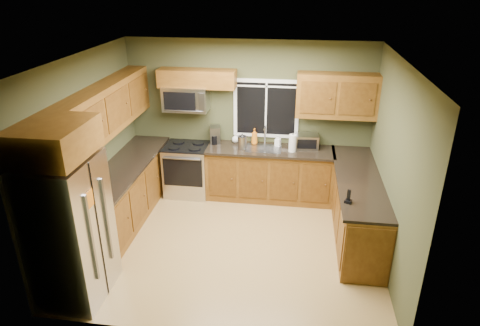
% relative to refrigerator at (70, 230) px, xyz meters
% --- Properties ---
extents(floor, '(4.20, 4.20, 0.00)m').
position_rel_refrigerator_xyz_m(floor, '(1.74, 1.30, -0.90)').
color(floor, '#9B7944').
rests_on(floor, ground).
extents(ceiling, '(4.20, 4.20, 0.00)m').
position_rel_refrigerator_xyz_m(ceiling, '(1.74, 1.30, 1.80)').
color(ceiling, white).
rests_on(ceiling, back_wall).
extents(back_wall, '(4.20, 0.00, 4.20)m').
position_rel_refrigerator_xyz_m(back_wall, '(1.74, 3.10, 0.45)').
color(back_wall, '#3E4225').
rests_on(back_wall, ground).
extents(front_wall, '(4.20, 0.00, 4.20)m').
position_rel_refrigerator_xyz_m(front_wall, '(1.74, -0.50, 0.45)').
color(front_wall, '#3E4225').
rests_on(front_wall, ground).
extents(left_wall, '(0.00, 3.60, 3.60)m').
position_rel_refrigerator_xyz_m(left_wall, '(-0.36, 1.30, 0.45)').
color(left_wall, '#3E4225').
rests_on(left_wall, ground).
extents(right_wall, '(0.00, 3.60, 3.60)m').
position_rel_refrigerator_xyz_m(right_wall, '(3.84, 1.30, 0.45)').
color(right_wall, '#3E4225').
rests_on(right_wall, ground).
extents(window, '(1.12, 0.03, 1.02)m').
position_rel_refrigerator_xyz_m(window, '(2.04, 3.08, 0.65)').
color(window, white).
rests_on(window, back_wall).
extents(base_cabinets_left, '(0.60, 2.65, 0.90)m').
position_rel_refrigerator_xyz_m(base_cabinets_left, '(-0.06, 1.78, -0.45)').
color(base_cabinets_left, brown).
rests_on(base_cabinets_left, ground).
extents(countertop_left, '(0.65, 2.65, 0.04)m').
position_rel_refrigerator_xyz_m(countertop_left, '(-0.04, 1.78, 0.02)').
color(countertop_left, black).
rests_on(countertop_left, base_cabinets_left).
extents(base_cabinets_back, '(2.17, 0.60, 0.90)m').
position_rel_refrigerator_xyz_m(base_cabinets_back, '(2.15, 2.80, -0.45)').
color(base_cabinets_back, brown).
rests_on(base_cabinets_back, ground).
extents(countertop_back, '(2.17, 0.65, 0.04)m').
position_rel_refrigerator_xyz_m(countertop_back, '(2.15, 2.78, 0.02)').
color(countertop_back, black).
rests_on(countertop_back, base_cabinets_back).
extents(base_cabinets_peninsula, '(0.60, 2.52, 0.90)m').
position_rel_refrigerator_xyz_m(base_cabinets_peninsula, '(3.54, 1.84, -0.45)').
color(base_cabinets_peninsula, brown).
rests_on(base_cabinets_peninsula, ground).
extents(countertop_peninsula, '(0.65, 2.50, 0.04)m').
position_rel_refrigerator_xyz_m(countertop_peninsula, '(3.51, 1.85, 0.02)').
color(countertop_peninsula, black).
rests_on(countertop_peninsula, base_cabinets_peninsula).
extents(upper_cabinets_left, '(0.33, 2.65, 0.72)m').
position_rel_refrigerator_xyz_m(upper_cabinets_left, '(-0.20, 1.78, 0.96)').
color(upper_cabinets_left, brown).
rests_on(upper_cabinets_left, left_wall).
extents(upper_cabinets_back_left, '(1.30, 0.33, 0.30)m').
position_rel_refrigerator_xyz_m(upper_cabinets_back_left, '(0.89, 2.94, 1.17)').
color(upper_cabinets_back_left, brown).
rests_on(upper_cabinets_back_left, back_wall).
extents(upper_cabinets_back_right, '(1.30, 0.33, 0.72)m').
position_rel_refrigerator_xyz_m(upper_cabinets_back_right, '(3.19, 2.94, 0.96)').
color(upper_cabinets_back_right, brown).
rests_on(upper_cabinets_back_right, back_wall).
extents(upper_cabinet_over_fridge, '(0.72, 0.90, 0.38)m').
position_rel_refrigerator_xyz_m(upper_cabinet_over_fridge, '(-0.00, 0.00, 1.13)').
color(upper_cabinet_over_fridge, brown).
rests_on(upper_cabinet_over_fridge, left_wall).
extents(refrigerator, '(0.74, 0.90, 1.80)m').
position_rel_refrigerator_xyz_m(refrigerator, '(0.00, 0.00, 0.00)').
color(refrigerator, '#B7B7BC').
rests_on(refrigerator, ground).
extents(range, '(0.76, 0.69, 0.94)m').
position_rel_refrigerator_xyz_m(range, '(0.69, 2.77, -0.43)').
color(range, '#B7B7BC').
rests_on(range, ground).
extents(microwave, '(0.76, 0.41, 0.42)m').
position_rel_refrigerator_xyz_m(microwave, '(0.69, 2.91, 0.83)').
color(microwave, '#B7B7BC').
rests_on(microwave, back_wall).
extents(sink, '(0.60, 0.42, 0.36)m').
position_rel_refrigerator_xyz_m(sink, '(2.04, 2.79, 0.05)').
color(sink, slate).
rests_on(sink, countertop_back).
extents(toaster_oven, '(0.40, 0.32, 0.24)m').
position_rel_refrigerator_xyz_m(toaster_oven, '(2.76, 2.92, 0.16)').
color(toaster_oven, '#B7B7BC').
rests_on(toaster_oven, countertop_back).
extents(coffee_maker, '(0.22, 0.27, 0.30)m').
position_rel_refrigerator_xyz_m(coffee_maker, '(1.17, 2.93, 0.18)').
color(coffee_maker, slate).
rests_on(coffee_maker, countertop_back).
extents(kettle, '(0.17, 0.17, 0.28)m').
position_rel_refrigerator_xyz_m(kettle, '(1.68, 2.72, 0.17)').
color(kettle, '#B7B7BC').
rests_on(kettle, countertop_back).
extents(paper_towel_roll, '(0.16, 0.16, 0.32)m').
position_rel_refrigerator_xyz_m(paper_towel_roll, '(2.52, 2.72, 0.19)').
color(paper_towel_roll, white).
rests_on(paper_towel_roll, countertop_back).
extents(soap_bottle_a, '(0.13, 0.13, 0.28)m').
position_rel_refrigerator_xyz_m(soap_bottle_a, '(1.86, 2.97, 0.18)').
color(soap_bottle_a, orange).
rests_on(soap_bottle_a, countertop_back).
extents(soap_bottle_b, '(0.11, 0.11, 0.20)m').
position_rel_refrigerator_xyz_m(soap_bottle_b, '(2.27, 2.93, 0.14)').
color(soap_bottle_b, white).
rests_on(soap_bottle_b, countertop_back).
extents(soap_bottle_c, '(0.13, 0.13, 0.16)m').
position_rel_refrigerator_xyz_m(soap_bottle_c, '(1.52, 3.00, 0.12)').
color(soap_bottle_c, white).
rests_on(soap_bottle_c, countertop_back).
extents(cordless_phone, '(0.11, 0.11, 0.18)m').
position_rel_refrigerator_xyz_m(cordless_phone, '(3.29, 1.06, 0.10)').
color(cordless_phone, black).
rests_on(cordless_phone, countertop_peninsula).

